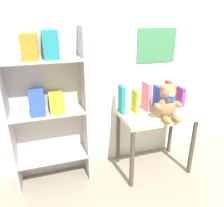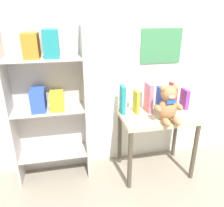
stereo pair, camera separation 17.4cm
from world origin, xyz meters
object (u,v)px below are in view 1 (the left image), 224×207
(book_standing_pink, at_px, (146,96))
(book_standing_blue, at_px, (158,97))
(book_standing_purple, at_px, (180,96))
(bookshelf_side, at_px, (47,100))
(teddy_bear, at_px, (168,103))
(book_standing_yellow, at_px, (135,101))
(display_table, at_px, (155,122))
(book_standing_red, at_px, (169,94))
(book_standing_teal, at_px, (122,99))

(book_standing_pink, distance_m, book_standing_blue, 0.12)
(book_standing_purple, bearing_deg, bookshelf_side, 178.91)
(book_standing_blue, bearing_deg, teddy_bear, -97.69)
(book_standing_pink, bearing_deg, book_standing_blue, -0.73)
(book_standing_yellow, relative_size, book_standing_pink, 0.78)
(display_table, bearing_deg, book_standing_red, 30.32)
(book_standing_blue, distance_m, book_standing_purple, 0.24)
(bookshelf_side, bearing_deg, book_standing_purple, -2.90)
(book_standing_purple, bearing_deg, book_standing_yellow, -177.00)
(display_table, relative_size, book_standing_blue, 3.07)
(book_standing_teal, height_order, book_standing_purple, book_standing_teal)
(bookshelf_side, xyz_separation_m, display_table, (0.94, -0.16, -0.27))
(bookshelf_side, relative_size, teddy_bear, 4.35)
(book_standing_teal, bearing_deg, book_standing_pink, 0.15)
(book_standing_yellow, height_order, book_standing_pink, book_standing_pink)
(teddy_bear, height_order, book_standing_pink, teddy_bear)
(book_standing_yellow, distance_m, book_standing_pink, 0.12)
(book_standing_teal, distance_m, book_standing_purple, 0.60)
(bookshelf_side, relative_size, book_standing_teal, 5.31)
(display_table, xyz_separation_m, book_standing_red, (0.18, 0.11, 0.22))
(book_standing_yellow, bearing_deg, book_standing_red, 1.95)
(book_standing_red, bearing_deg, book_standing_purple, -7.37)
(display_table, relative_size, book_standing_purple, 3.60)
(book_standing_red, xyz_separation_m, book_standing_purple, (0.12, -0.01, -0.03))
(display_table, height_order, teddy_bear, teddy_bear)
(book_standing_red, bearing_deg, teddy_bear, -124.67)
(book_standing_yellow, bearing_deg, display_table, -26.27)
(book_standing_blue, bearing_deg, book_standing_teal, -179.86)
(bookshelf_side, height_order, book_standing_teal, bookshelf_side)
(bookshelf_side, height_order, display_table, bookshelf_side)
(bookshelf_side, relative_size, book_standing_purple, 7.35)
(bookshelf_side, height_order, book_standing_blue, bookshelf_side)
(display_table, bearing_deg, bookshelf_side, 170.59)
(teddy_bear, bearing_deg, book_standing_purple, 38.67)
(book_standing_teal, height_order, book_standing_red, book_standing_teal)
(book_standing_red, bearing_deg, display_table, -150.92)
(book_standing_blue, relative_size, book_standing_red, 0.88)
(book_standing_yellow, distance_m, book_standing_blue, 0.24)
(book_standing_blue, bearing_deg, book_standing_purple, -0.30)
(display_table, distance_m, book_standing_purple, 0.37)
(display_table, xyz_separation_m, book_standing_yellow, (-0.18, 0.08, 0.20))
(book_standing_pink, bearing_deg, book_standing_red, 1.58)
(book_standing_blue, bearing_deg, book_standing_pink, -179.70)
(teddy_bear, height_order, book_standing_red, teddy_bear)
(bookshelf_side, distance_m, book_standing_pink, 0.88)
(bookshelf_side, xyz_separation_m, book_standing_pink, (0.88, -0.06, -0.04))
(bookshelf_side, bearing_deg, teddy_bear, -16.25)
(teddy_bear, bearing_deg, bookshelf_side, 163.75)
(book_standing_yellow, bearing_deg, book_standing_blue, 1.62)
(book_standing_teal, bearing_deg, book_standing_yellow, -7.27)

